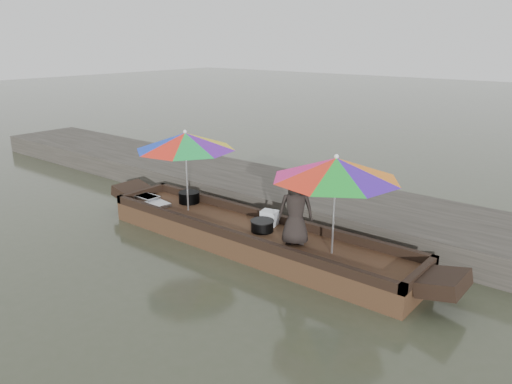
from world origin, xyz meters
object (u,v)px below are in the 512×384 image
Objects in this scene: boat_hull at (252,239)px; vendor at (296,210)px; supply_bag at (269,218)px; umbrella_bow at (187,171)px; tray_crayfish at (147,198)px; umbrella_stern at (334,205)px; tray_scallop at (158,204)px; charcoal_grill at (262,226)px; cooking_pot at (189,197)px.

vendor is (0.92, -0.04, 0.75)m from boat_hull.
umbrella_bow reaches higher than supply_bag.
umbrella_stern is at bearing 1.34° from tray_crayfish.
umbrella_bow is at bearing 14.86° from tray_scallop.
charcoal_grill is at bearing 178.32° from umbrella_stern.
vendor is (3.61, 0.06, 0.53)m from tray_crayfish.
umbrella_stern is at bearing 0.00° from boat_hull.
umbrella_bow is at bearing -32.97° from vendor.
supply_bag is 1.66m from umbrella_stern.
boat_hull is at bearing 180.00° from umbrella_stern.
umbrella_stern is at bearing 2.67° from tray_scallop.
boat_hull is 0.33m from charcoal_grill.
tray_crayfish is 4.33m from umbrella_stern.
cooking_pot is at bearing 133.86° from umbrella_bow.
tray_scallop is (0.42, -0.08, -0.01)m from tray_crayfish.
tray_scallop is 2.42m from supply_bag.
tray_crayfish is 0.41× the size of vendor.
boat_hull is at bearing 2.12° from tray_crayfish.
supply_bag reaches higher than tray_crayfish.
tray_crayfish is 2.82m from supply_bag.
cooking_pot is at bearing -39.63° from vendor.
tray_crayfish is at bearing -31.10° from vendor.
tray_scallop is 0.25× the size of umbrella_stern.
cooking_pot is 0.81m from umbrella_bow.
charcoal_grill is 0.21× the size of umbrella_bow.
boat_hull is 12.75× the size of tray_scallop.
umbrella_bow reaches higher than boat_hull.
tray_scallop is 1.24× the size of charcoal_grill.
umbrella_stern reaches higher than tray_scallop.
charcoal_grill is 1.91m from umbrella_bow.
tray_crayfish reaches higher than boat_hull.
charcoal_grill is (0.19, 0.04, 0.26)m from boat_hull.
tray_scallop reaches higher than boat_hull.
umbrella_bow reaches higher than tray_scallop.
umbrella_bow is 0.97× the size of umbrella_stern.
boat_hull is at bearing -9.97° from cooking_pot.
tray_crayfish is 2.88m from charcoal_grill.
boat_hull is 15.75× the size of charcoal_grill.
tray_crayfish is 0.25× the size of umbrella_bow.
cooking_pot is at bearing 170.03° from boat_hull.
umbrella_stern is (1.49, -0.36, 0.65)m from supply_bag.
boat_hull is 1.84m from umbrella_stern.
umbrella_stern is at bearing -13.70° from supply_bag.
umbrella_bow is (0.32, -0.34, 0.67)m from cooking_pot.
tray_scallop is 0.41× the size of vendor.
supply_bag is at bearing 106.36° from charcoal_grill.
boat_hull is 1.97m from cooking_pot.
tray_crayfish is 0.25× the size of umbrella_stern.
umbrella_stern is (1.58, 0.00, 0.95)m from boat_hull.
tray_scallop is 3.24m from vendor.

